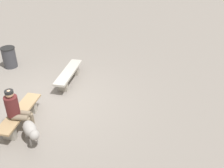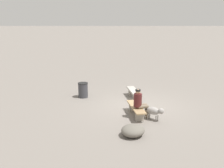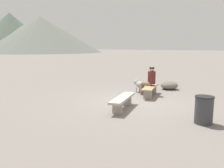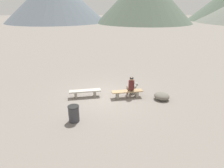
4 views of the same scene
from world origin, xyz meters
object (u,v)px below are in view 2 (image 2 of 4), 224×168
(bench_left, at_px, (134,93))
(dog, at_px, (155,111))
(seated_person, at_px, (140,101))
(bench_right, at_px, (136,109))
(boulder, at_px, (133,130))
(trash_bin, at_px, (83,90))

(bench_left, bearing_deg, dog, 2.18)
(seated_person, xyz_separation_m, dog, (0.26, 0.58, -0.32))
(bench_right, relative_size, dog, 2.52)
(boulder, bearing_deg, bench_right, 171.85)
(bench_left, relative_size, trash_bin, 2.40)
(bench_left, bearing_deg, trash_bin, -104.13)
(bench_left, height_order, boulder, bench_left)
(boulder, bearing_deg, trash_bin, -154.25)
(seated_person, height_order, boulder, seated_person)
(bench_left, relative_size, dog, 2.54)
(boulder, bearing_deg, dog, 146.44)
(dog, xyz_separation_m, trash_bin, (-3.16, -3.22, 0.00))
(dog, relative_size, trash_bin, 0.95)
(seated_person, distance_m, dog, 0.71)
(bench_left, height_order, bench_right, same)
(bench_right, distance_m, dog, 0.85)
(bench_left, distance_m, boulder, 4.43)
(dog, bearing_deg, bench_right, -178.07)
(trash_bin, height_order, boulder, trash_bin)
(bench_left, bearing_deg, seated_person, -9.02)
(bench_left, xyz_separation_m, bench_right, (2.46, -0.11, -0.01))
(boulder, bearing_deg, bench_left, 174.95)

